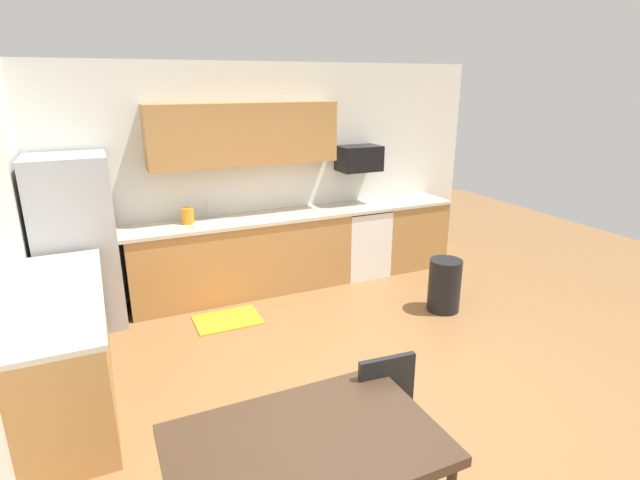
# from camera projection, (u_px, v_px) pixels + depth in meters

# --- Properties ---
(ground_plane) EXTENTS (12.00, 12.00, 0.00)m
(ground_plane) POSITION_uv_depth(u_px,v_px,m) (368.00, 382.00, 4.28)
(ground_plane) COLOR olive
(wall_back) EXTENTS (5.80, 0.10, 2.70)m
(wall_back) POSITION_uv_depth(u_px,v_px,m) (265.00, 176.00, 6.16)
(wall_back) COLOR silver
(wall_back) RESTS_ON ground
(cabinet_run_back) EXTENTS (2.64, 0.60, 0.90)m
(cabinet_run_back) POSITION_uv_depth(u_px,v_px,m) (243.00, 258.00, 5.97)
(cabinet_run_back) COLOR #AD7A42
(cabinet_run_back) RESTS_ON ground
(cabinet_run_back_right) EXTENTS (0.91, 0.60, 0.90)m
(cabinet_run_back_right) POSITION_uv_depth(u_px,v_px,m) (408.00, 234.00, 6.91)
(cabinet_run_back_right) COLOR #AD7A42
(cabinet_run_back_right) RESTS_ON ground
(cabinet_run_left) EXTENTS (0.60, 2.00, 0.90)m
(cabinet_run_left) POSITION_uv_depth(u_px,v_px,m) (67.00, 350.00, 3.93)
(cabinet_run_left) COLOR #AD7A42
(cabinet_run_left) RESTS_ON ground
(countertop_back) EXTENTS (4.80, 0.64, 0.04)m
(countertop_back) POSITION_uv_depth(u_px,v_px,m) (275.00, 216.00, 5.99)
(countertop_back) COLOR beige
(countertop_back) RESTS_ON cabinet_run_back
(countertop_left) EXTENTS (0.64, 2.00, 0.04)m
(countertop_left) POSITION_uv_depth(u_px,v_px,m) (57.00, 296.00, 3.78)
(countertop_left) COLOR beige
(countertop_left) RESTS_ON cabinet_run_left
(upper_cabinets_back) EXTENTS (2.20, 0.34, 0.70)m
(upper_cabinets_back) POSITION_uv_depth(u_px,v_px,m) (245.00, 134.00, 5.69)
(upper_cabinets_back) COLOR #AD7A42
(refrigerator) EXTENTS (0.76, 0.70, 1.80)m
(refrigerator) POSITION_uv_depth(u_px,v_px,m) (77.00, 243.00, 5.07)
(refrigerator) COLOR #9EA0A5
(refrigerator) RESTS_ON ground
(oven_range) EXTENTS (0.60, 0.60, 0.91)m
(oven_range) POSITION_uv_depth(u_px,v_px,m) (361.00, 240.00, 6.61)
(oven_range) COLOR white
(oven_range) RESTS_ON ground
(microwave) EXTENTS (0.54, 0.36, 0.32)m
(microwave) POSITION_uv_depth(u_px,v_px,m) (359.00, 158.00, 6.36)
(microwave) COLOR black
(sink_basin) EXTENTS (0.48, 0.40, 0.14)m
(sink_basin) POSITION_uv_depth(u_px,v_px,m) (212.00, 227.00, 5.70)
(sink_basin) COLOR #A5A8AD
(sink_basin) RESTS_ON countertop_back
(sink_faucet) EXTENTS (0.02, 0.02, 0.24)m
(sink_faucet) POSITION_uv_depth(u_px,v_px,m) (208.00, 210.00, 5.81)
(sink_faucet) COLOR #B2B5BA
(sink_faucet) RESTS_ON countertop_back
(dining_table) EXTENTS (1.40, 0.90, 0.73)m
(dining_table) POSITION_uv_depth(u_px,v_px,m) (305.00, 450.00, 2.56)
(dining_table) COLOR #422D1E
(dining_table) RESTS_ON ground
(chair_near_table) EXTENTS (0.43, 0.43, 0.85)m
(chair_near_table) POSITION_uv_depth(u_px,v_px,m) (393.00, 415.00, 3.08)
(chair_near_table) COLOR black
(chair_near_table) RESTS_ON ground
(trash_bin) EXTENTS (0.36, 0.36, 0.60)m
(trash_bin) POSITION_uv_depth(u_px,v_px,m) (444.00, 285.00, 5.55)
(trash_bin) COLOR black
(trash_bin) RESTS_ON ground
(floor_mat) EXTENTS (0.70, 0.50, 0.01)m
(floor_mat) POSITION_uv_depth(u_px,v_px,m) (228.00, 320.00, 5.39)
(floor_mat) COLOR orange
(floor_mat) RESTS_ON ground
(kettle) EXTENTS (0.14, 0.14, 0.20)m
(kettle) POSITION_uv_depth(u_px,v_px,m) (188.00, 217.00, 5.60)
(kettle) COLOR orange
(kettle) RESTS_ON countertop_back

